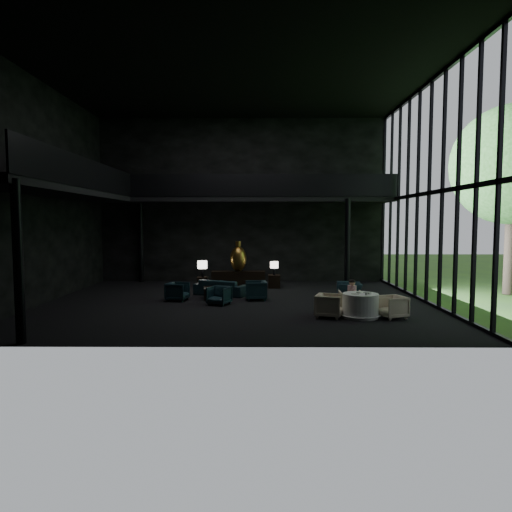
{
  "coord_description": "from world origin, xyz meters",
  "views": [
    {
      "loc": [
        0.82,
        -16.61,
        2.98
      ],
      "look_at": [
        0.7,
        0.5,
        1.68
      ],
      "focal_mm": 32.0,
      "sensor_mm": 36.0,
      "label": 1
    }
  ],
  "objects_px": {
    "side_table_right": "(274,281)",
    "child": "(352,289)",
    "side_table_left": "(203,282)",
    "dining_chair_west": "(329,304)",
    "table_lamp_right": "(274,265)",
    "sofa": "(221,284)",
    "lounge_armchair_south": "(219,295)",
    "coffee_table": "(217,293)",
    "window_armchair": "(349,289)",
    "bronze_urn": "(238,258)",
    "table_lamp_left": "(202,265)",
    "lounge_armchair_west": "(178,291)",
    "dining_chair_north": "(351,300)",
    "console": "(238,280)",
    "lounge_armchair_east": "(256,289)",
    "dining_chair_east": "(392,306)",
    "dining_table": "(360,307)"
  },
  "relations": [
    {
      "from": "dining_chair_north",
      "to": "bronze_urn",
      "type": "bearing_deg",
      "value": -50.45
    },
    {
      "from": "table_lamp_right",
      "to": "dining_chair_west",
      "type": "relative_size",
      "value": 0.73
    },
    {
      "from": "side_table_left",
      "to": "lounge_armchair_west",
      "type": "bearing_deg",
      "value": -99.69
    },
    {
      "from": "side_table_left",
      "to": "dining_chair_west",
      "type": "relative_size",
      "value": 0.62
    },
    {
      "from": "lounge_armchair_south",
      "to": "coffee_table",
      "type": "distance_m",
      "value": 1.27
    },
    {
      "from": "coffee_table",
      "to": "dining_table",
      "type": "distance_m",
      "value": 5.85
    },
    {
      "from": "dining_chair_north",
      "to": "dining_chair_east",
      "type": "relative_size",
      "value": 1.0
    },
    {
      "from": "table_lamp_left",
      "to": "window_armchair",
      "type": "bearing_deg",
      "value": -26.03
    },
    {
      "from": "console",
      "to": "table_lamp_left",
      "type": "distance_m",
      "value": 1.73
    },
    {
      "from": "dining_chair_east",
      "to": "dining_chair_west",
      "type": "height_order",
      "value": "dining_chair_west"
    },
    {
      "from": "side_table_right",
      "to": "dining_table",
      "type": "height_order",
      "value": "dining_table"
    },
    {
      "from": "sofa",
      "to": "dining_chair_west",
      "type": "relative_size",
      "value": 2.69
    },
    {
      "from": "table_lamp_left",
      "to": "child",
      "type": "height_order",
      "value": "table_lamp_left"
    },
    {
      "from": "dining_table",
      "to": "child",
      "type": "distance_m",
      "value": 1.04
    },
    {
      "from": "bronze_urn",
      "to": "table_lamp_left",
      "type": "bearing_deg",
      "value": -177.87
    },
    {
      "from": "lounge_armchair_west",
      "to": "dining_chair_west",
      "type": "height_order",
      "value": "dining_chair_west"
    },
    {
      "from": "lounge_armchair_west",
      "to": "window_armchair",
      "type": "bearing_deg",
      "value": -76.59
    },
    {
      "from": "console",
      "to": "bronze_urn",
      "type": "distance_m",
      "value": 0.95
    },
    {
      "from": "table_lamp_right",
      "to": "lounge_armchair_west",
      "type": "xyz_separation_m",
      "value": [
        -3.75,
        -3.28,
        -0.65
      ]
    },
    {
      "from": "window_armchair",
      "to": "dining_chair_west",
      "type": "height_order",
      "value": "dining_chair_west"
    },
    {
      "from": "side_table_right",
      "to": "window_armchair",
      "type": "distance_m",
      "value": 4.16
    },
    {
      "from": "coffee_table",
      "to": "dining_chair_north",
      "type": "height_order",
      "value": "dining_chair_north"
    },
    {
      "from": "lounge_armchair_west",
      "to": "dining_chair_north",
      "type": "distance_m",
      "value": 6.43
    },
    {
      "from": "sofa",
      "to": "lounge_armchair_east",
      "type": "height_order",
      "value": "sofa"
    },
    {
      "from": "console",
      "to": "child",
      "type": "xyz_separation_m",
      "value": [
        4.0,
        -5.29,
        0.38
      ]
    },
    {
      "from": "side_table_right",
      "to": "sofa",
      "type": "xyz_separation_m",
      "value": [
        -2.21,
        -2.05,
        0.15
      ]
    },
    {
      "from": "side_table_left",
      "to": "dining_chair_west",
      "type": "height_order",
      "value": "dining_chair_west"
    },
    {
      "from": "lounge_armchair_east",
      "to": "dining_chair_west",
      "type": "bearing_deg",
      "value": 32.83
    },
    {
      "from": "side_table_left",
      "to": "table_lamp_right",
      "type": "height_order",
      "value": "table_lamp_right"
    },
    {
      "from": "lounge_armchair_east",
      "to": "lounge_armchair_south",
      "type": "relative_size",
      "value": 1.21
    },
    {
      "from": "sofa",
      "to": "table_lamp_right",
      "type": "bearing_deg",
      "value": -114.06
    },
    {
      "from": "side_table_left",
      "to": "dining_chair_west",
      "type": "bearing_deg",
      "value": -52.57
    },
    {
      "from": "lounge_armchair_west",
      "to": "dining_table",
      "type": "relative_size",
      "value": 0.59
    },
    {
      "from": "table_lamp_right",
      "to": "coffee_table",
      "type": "distance_m",
      "value": 3.76
    },
    {
      "from": "coffee_table",
      "to": "child",
      "type": "relative_size",
      "value": 1.58
    },
    {
      "from": "bronze_urn",
      "to": "table_lamp_right",
      "type": "height_order",
      "value": "bronze_urn"
    },
    {
      "from": "side_table_left",
      "to": "lounge_armchair_east",
      "type": "distance_m",
      "value": 3.87
    },
    {
      "from": "coffee_table",
      "to": "window_armchair",
      "type": "bearing_deg",
      "value": -1.98
    },
    {
      "from": "bronze_urn",
      "to": "sofa",
      "type": "distance_m",
      "value": 2.19
    },
    {
      "from": "console",
      "to": "side_table_right",
      "type": "relative_size",
      "value": 4.1
    },
    {
      "from": "side_table_right",
      "to": "dining_chair_east",
      "type": "bearing_deg",
      "value": -61.74
    },
    {
      "from": "console",
      "to": "dining_chair_west",
      "type": "bearing_deg",
      "value": -63.42
    },
    {
      "from": "bronze_urn",
      "to": "side_table_right",
      "type": "bearing_deg",
      "value": 5.0
    },
    {
      "from": "dining_chair_west",
      "to": "table_lamp_right",
      "type": "bearing_deg",
      "value": 31.94
    },
    {
      "from": "console",
      "to": "lounge_armchair_east",
      "type": "xyz_separation_m",
      "value": [
        0.81,
        -3.09,
        0.03
      ]
    },
    {
      "from": "side_table_right",
      "to": "child",
      "type": "bearing_deg",
      "value": -65.98
    },
    {
      "from": "side_table_right",
      "to": "table_lamp_right",
      "type": "distance_m",
      "value": 0.73
    },
    {
      "from": "side_table_right",
      "to": "lounge_armchair_south",
      "type": "distance_m",
      "value": 4.69
    },
    {
      "from": "side_table_left",
      "to": "window_armchair",
      "type": "relative_size",
      "value": 0.55
    },
    {
      "from": "lounge_armchair_east",
      "to": "coffee_table",
      "type": "xyz_separation_m",
      "value": [
        -1.5,
        0.24,
        -0.19
      ]
    }
  ]
}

